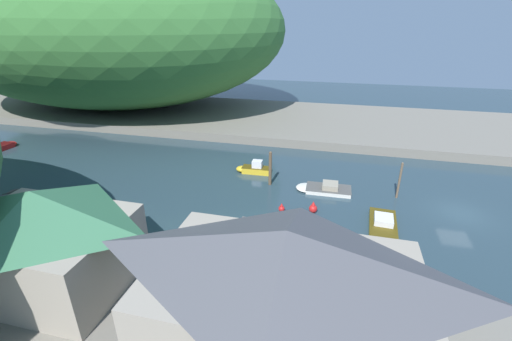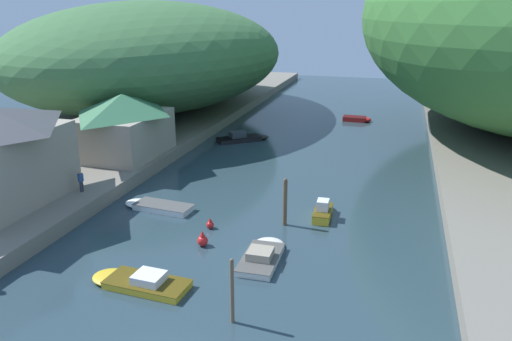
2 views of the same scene
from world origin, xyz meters
The scene contains 15 objects.
water_surface centered at (0.00, 30.00, 0.00)m, with size 130.00×130.00×0.00m, color #283D47.
left_bank centered at (-23.47, 30.00, 0.57)m, with size 22.00×120.00×1.14m.
hillside_left centered at (-24.57, 48.26, 8.32)m, with size 34.02×47.62×14.36m.
boathouse_shed centered at (-16.19, 25.93, 4.18)m, with size 6.89×9.47×5.89m.
boat_far_upstream centered at (-8.16, 38.07, 0.36)m, with size 5.93×5.33×1.17m.
boat_yellow_tender centered at (3.97, 19.25, 0.45)m, with size 1.33×3.79×1.43m.
boat_moored_right centered at (-8.61, 17.02, 0.23)m, with size 5.72×2.28×0.46m.
boat_open_rowboat centered at (3.55, 52.13, 0.29)m, with size 3.80×1.96×0.58m.
boat_navy_launch centered at (-4.42, 6.68, 0.28)m, with size 5.92×2.35×0.90m.
boat_red_skiff centered at (1.40, 11.64, 0.28)m, with size 2.23×5.24×0.91m.
mooring_post_nearest centered at (1.70, 4.96, 1.77)m, with size 0.20×0.20×3.53m.
mooring_post_fourth centered at (1.58, 16.89, 1.77)m, with size 0.30×0.30×3.52m.
channel_buoy_near centered at (-2.82, 12.23, 0.41)m, with size 0.71×0.71×1.06m.
channel_buoy_far centered at (-3.31, 14.85, 0.31)m, with size 0.53×0.53×0.80m.
person_on_quay centered at (-14.37, 16.07, 2.12)m, with size 0.34×0.43×1.69m.
Camera 2 is at (8.66, -14.92, 14.95)m, focal length 35.00 mm.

